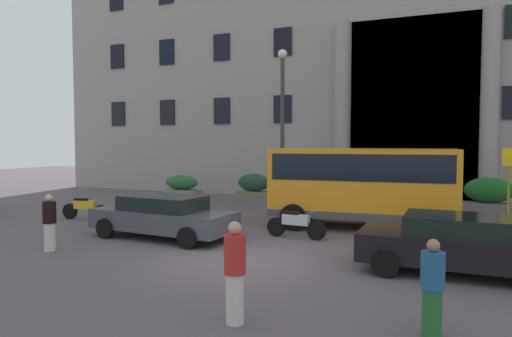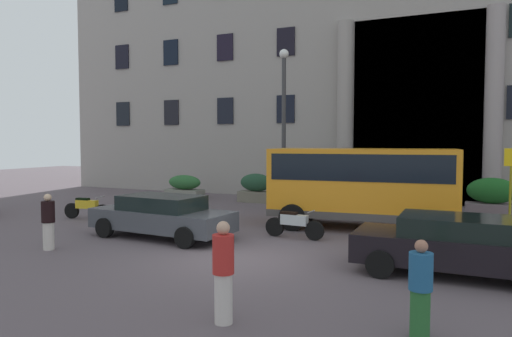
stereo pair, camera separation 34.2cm
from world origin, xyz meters
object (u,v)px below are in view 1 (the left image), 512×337
at_px(motorcycle_near_kerb, 84,208).
at_px(white_taxi_kerbside, 163,216).
at_px(hedge_planter_west, 254,188).
at_px(pedestrian_child_trailing, 432,288).
at_px(scooter_by_planter, 295,224).
at_px(lamppost_plaza_centre, 282,116).
at_px(parked_estate_mid, 460,244).
at_px(pedestrian_man_red_shirt, 50,223).
at_px(bus_stop_sign, 509,179).
at_px(hedge_planter_far_east, 489,197).
at_px(pedestrian_man_crossing, 235,272).
at_px(hedge_planter_entrance_right, 182,187).
at_px(orange_minibus, 362,181).
at_px(hedge_planter_far_west, 340,193).

bearing_deg(motorcycle_near_kerb, white_taxi_kerbside, -27.11).
relative_size(hedge_planter_west, pedestrian_child_trailing, 1.14).
bearing_deg(scooter_by_planter, lamppost_plaza_centre, 118.12).
distance_m(hedge_planter_west, parked_estate_mid, 13.50).
bearing_deg(lamppost_plaza_centre, pedestrian_man_red_shirt, -108.93).
relative_size(bus_stop_sign, hedge_planter_far_east, 1.40).
bearing_deg(pedestrian_man_crossing, pedestrian_child_trailing, 124.00).
bearing_deg(scooter_by_planter, motorcycle_near_kerb, -176.27).
xyz_separation_m(hedge_planter_entrance_right, hedge_planter_west, (4.00, 0.26, 0.08)).
distance_m(hedge_planter_entrance_right, pedestrian_child_trailing, 18.60).
bearing_deg(motorcycle_near_kerb, lamppost_plaza_centre, 32.63).
bearing_deg(parked_estate_mid, scooter_by_planter, 154.02).
bearing_deg(bus_stop_sign, pedestrian_child_trailing, -100.42).
xyz_separation_m(pedestrian_child_trailing, lamppost_plaza_centre, (-6.67, 11.52, 3.32)).
bearing_deg(lamppost_plaza_centre, white_taxi_kerbside, -101.59).
bearing_deg(orange_minibus, bus_stop_sign, 16.27).
distance_m(scooter_by_planter, lamppost_plaza_centre, 6.85).
xyz_separation_m(bus_stop_sign, hedge_planter_far_west, (-6.54, 3.14, -1.07)).
relative_size(hedge_planter_far_east, motorcycle_near_kerb, 1.00).
height_order(parked_estate_mid, white_taxi_kerbside, parked_estate_mid).
xyz_separation_m(scooter_by_planter, pedestrian_man_crossing, (1.29, -6.94, 0.41)).
height_order(hedge_planter_west, pedestrian_man_crossing, pedestrian_man_crossing).
bearing_deg(hedge_planter_west, orange_minibus, -38.11).
xyz_separation_m(scooter_by_planter, pedestrian_man_red_shirt, (-5.65, -4.28, 0.33)).
relative_size(bus_stop_sign, hedge_planter_far_west, 1.45).
relative_size(hedge_planter_entrance_right, hedge_planter_west, 1.13).
relative_size(hedge_planter_west, pedestrian_man_crossing, 1.01).
xyz_separation_m(hedge_planter_west, white_taxi_kerbside, (0.85, -9.01, 0.01)).
relative_size(hedge_planter_entrance_right, pedestrian_child_trailing, 1.29).
height_order(orange_minibus, hedge_planter_far_east, orange_minibus).
distance_m(hedge_planter_west, pedestrian_child_trailing, 16.29).
distance_m(parked_estate_mid, lamppost_plaza_centre, 10.95).
height_order(hedge_planter_entrance_right, hedge_planter_far_east, hedge_planter_far_east).
bearing_deg(parked_estate_mid, lamppost_plaza_centre, 133.06).
height_order(white_taxi_kerbside, pedestrian_child_trailing, pedestrian_child_trailing).
distance_m(white_taxi_kerbside, scooter_by_planter, 4.11).
relative_size(orange_minibus, hedge_planter_entrance_right, 3.24).
height_order(hedge_planter_west, hedge_planter_far_west, hedge_planter_west).
bearing_deg(pedestrian_child_trailing, white_taxi_kerbside, -87.01).
bearing_deg(hedge_planter_far_west, scooter_by_planter, -87.74).
relative_size(white_taxi_kerbside, motorcycle_near_kerb, 2.38).
bearing_deg(white_taxi_kerbside, scooter_by_planter, 27.21).
bearing_deg(hedge_planter_entrance_right, hedge_planter_far_east, 1.51).
xyz_separation_m(white_taxi_kerbside, scooter_by_planter, (3.78, 1.59, -0.24)).
xyz_separation_m(white_taxi_kerbside, motorcycle_near_kerb, (-4.75, 1.66, -0.24)).
distance_m(parked_estate_mid, pedestrian_man_crossing, 5.75).
relative_size(hedge_planter_far_west, parked_estate_mid, 0.43).
bearing_deg(motorcycle_near_kerb, pedestrian_child_trailing, -33.84).
xyz_separation_m(pedestrian_man_red_shirt, lamppost_plaza_centre, (3.29, 9.59, 3.30)).
height_order(parked_estate_mid, motorcycle_near_kerb, parked_estate_mid).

